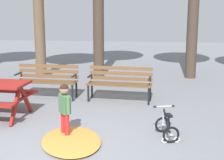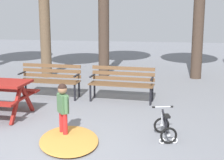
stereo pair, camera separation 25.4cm
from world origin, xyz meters
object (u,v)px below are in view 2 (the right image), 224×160
object	(u,v)px
park_bench_far_left	(50,78)
kids_bicycle	(165,128)
park_bench_left	(122,81)
child_standing	(63,106)

from	to	relation	value
park_bench_far_left	kids_bicycle	world-z (taller)	park_bench_far_left
kids_bicycle	park_bench_left	bearing A→B (deg)	114.82
park_bench_left	kids_bicycle	xyz separation A→B (m)	(1.09, -2.36, -0.31)
park_bench_far_left	park_bench_left	distance (m)	1.90
kids_bicycle	child_standing	bearing A→B (deg)	-173.71
child_standing	park_bench_far_left	bearing A→B (deg)	113.92
park_bench_left	kids_bicycle	distance (m)	2.62
child_standing	park_bench_left	bearing A→B (deg)	74.10
park_bench_far_left	park_bench_left	size ratio (longest dim) A/B	0.99
child_standing	kids_bicycle	size ratio (longest dim) A/B	1.60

